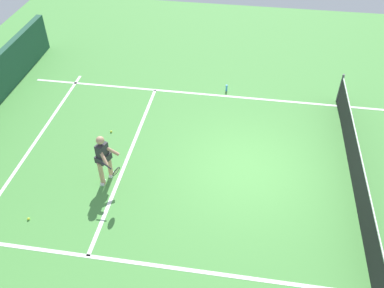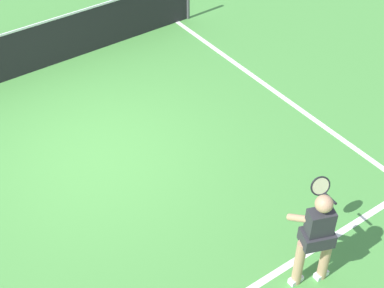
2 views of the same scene
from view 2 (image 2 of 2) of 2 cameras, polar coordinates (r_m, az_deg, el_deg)
name	(u,v)px [view 2 (image 2 of 2)]	position (r m, az deg, el deg)	size (l,w,h in m)	color
ground_plane	(97,153)	(9.80, -9.22, -0.88)	(23.58, 23.58, 0.00)	#4C9342
sideline_right_marking	(261,82)	(11.38, 6.80, 6.04)	(0.10, 16.14, 0.01)	white
court_net	(22,52)	(11.74, -16.24, 8.64)	(7.82, 0.08, 1.06)	#4C4C51
tennis_player	(317,235)	(7.48, 12.07, -8.69)	(1.00, 0.86, 1.55)	tan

